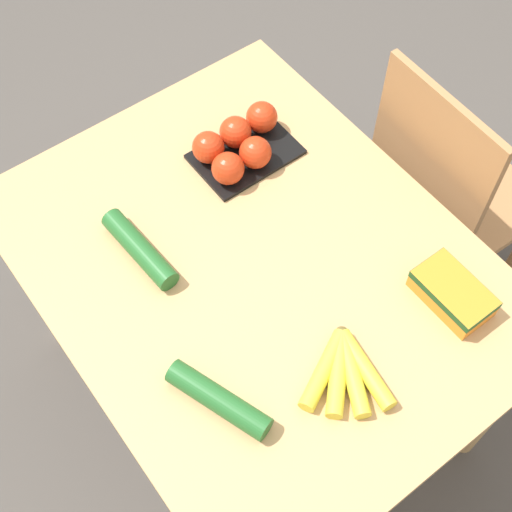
% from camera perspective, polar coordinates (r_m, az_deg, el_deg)
% --- Properties ---
extents(ground_plane, '(12.00, 12.00, 0.00)m').
position_cam_1_polar(ground_plane, '(2.30, 0.00, -10.44)').
color(ground_plane, '#4C4742').
extents(dining_table, '(1.17, 0.91, 0.76)m').
position_cam_1_polar(dining_table, '(1.71, 0.00, -2.46)').
color(dining_table, tan).
rests_on(dining_table, ground_plane).
extents(chair, '(0.43, 0.41, 0.97)m').
position_cam_1_polar(chair, '(2.11, 14.77, 4.62)').
color(chair, '#A87547').
rests_on(chair, ground_plane).
extents(banana_bunch, '(0.20, 0.19, 0.04)m').
position_cam_1_polar(banana_bunch, '(1.49, 7.12, -9.07)').
color(banana_bunch, brown).
rests_on(banana_bunch, dining_table).
extents(tomato_pack, '(0.17, 0.26, 0.09)m').
position_cam_1_polar(tomato_pack, '(1.77, -1.37, 8.88)').
color(tomato_pack, black).
rests_on(tomato_pack, dining_table).
extents(carrot_bag, '(0.18, 0.10, 0.06)m').
position_cam_1_polar(carrot_bag, '(1.60, 15.49, -2.81)').
color(carrot_bag, orange).
rests_on(carrot_bag, dining_table).
extents(cucumber_near, '(0.23, 0.07, 0.05)m').
position_cam_1_polar(cucumber_near, '(1.63, -9.29, 0.56)').
color(cucumber_near, '#236028').
rests_on(cucumber_near, dining_table).
extents(cucumber_far, '(0.23, 0.13, 0.05)m').
position_cam_1_polar(cucumber_far, '(1.45, -3.01, -11.40)').
color(cucumber_far, '#236028').
rests_on(cucumber_far, dining_table).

